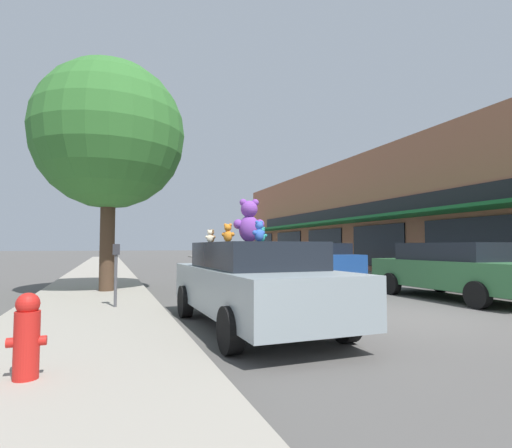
{
  "coord_description": "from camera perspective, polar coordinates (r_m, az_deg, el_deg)",
  "views": [
    {
      "loc": [
        -5.3,
        -6.13,
        1.35
      ],
      "look_at": [
        -2.6,
        1.19,
        1.79
      ],
      "focal_mm": 28.0,
      "sensor_mm": 36.0,
      "label": 1
    }
  ],
  "objects": [
    {
      "name": "fire_hydrant",
      "position": [
        4.38,
        -29.91,
        -13.65
      ],
      "size": [
        0.33,
        0.22,
        0.79
      ],
      "color": "red",
      "rests_on": "sidewalk_near"
    },
    {
      "name": "storefront_row",
      "position": [
        25.52,
        29.98,
        1.19
      ],
      "size": [
        16.18,
        35.94,
        6.25
      ],
      "color": "#9E6047",
      "rests_on": "ground_plane"
    },
    {
      "name": "teddy_bear_blue",
      "position": [
        5.54,
        0.44,
        -1.06
      ],
      "size": [
        0.22,
        0.16,
        0.29
      ],
      "rotation": [
        0.0,
        0.0,
        3.49
      ],
      "color": "blue",
      "rests_on": "plush_art_car"
    },
    {
      "name": "street_tree",
      "position": [
        12.22,
        -20.2,
        11.8
      ],
      "size": [
        4.16,
        4.16,
        6.45
      ],
      "color": "#473323",
      "rests_on": "sidewalk_near"
    },
    {
      "name": "plush_art_car",
      "position": [
        6.7,
        -0.39,
        -8.29
      ],
      "size": [
        1.97,
        4.56,
        1.42
      ],
      "rotation": [
        0.0,
        0.0,
        0.02
      ],
      "color": "#8C999E",
      "rests_on": "ground_plane"
    },
    {
      "name": "teddy_bear_giant",
      "position": [
        6.6,
        -0.99,
        0.38
      ],
      "size": [
        0.54,
        0.35,
        0.72
      ],
      "rotation": [
        0.0,
        0.0,
        2.95
      ],
      "color": "purple",
      "rests_on": "plush_art_car"
    },
    {
      "name": "sidewalk_near",
      "position": [
        6.27,
        -23.87,
        -14.77
      ],
      "size": [
        2.82,
        90.0,
        0.13
      ],
      "color": "gray",
      "rests_on": "ground_plane"
    },
    {
      "name": "parked_car_far_center",
      "position": [
        11.52,
        26.62,
        -5.75
      ],
      "size": [
        1.98,
        4.51,
        1.44
      ],
      "color": "#336B3D",
      "rests_on": "ground_plane"
    },
    {
      "name": "teddy_bear_cream",
      "position": [
        6.89,
        -6.63,
        -1.75
      ],
      "size": [
        0.16,
        0.1,
        0.22
      ],
      "rotation": [
        0.0,
        0.0,
        3.26
      ],
      "color": "beige",
      "rests_on": "plush_art_car"
    },
    {
      "name": "teddy_bear_orange",
      "position": [
        6.61,
        -4.03,
        -1.31
      ],
      "size": [
        0.22,
        0.2,
        0.31
      ],
      "rotation": [
        0.0,
        0.0,
        2.5
      ],
      "color": "orange",
      "rests_on": "plush_art_car"
    },
    {
      "name": "teddy_bear_brown",
      "position": [
        7.49,
        -6.36,
        -1.75
      ],
      "size": [
        0.15,
        0.19,
        0.25
      ],
      "rotation": [
        0.0,
        0.0,
        2.04
      ],
      "color": "olive",
      "rests_on": "plush_art_car"
    },
    {
      "name": "teddy_bear_teal",
      "position": [
        6.25,
        0.82,
        -1.53
      ],
      "size": [
        0.18,
        0.14,
        0.24
      ],
      "rotation": [
        0.0,
        0.0,
        2.67
      ],
      "color": "teal",
      "rests_on": "plush_art_car"
    },
    {
      "name": "parking_meter",
      "position": [
        8.64,
        -19.38,
        -5.76
      ],
      "size": [
        0.14,
        0.1,
        1.27
      ],
      "color": "#4C4C51",
      "rests_on": "sidewalk_near"
    },
    {
      "name": "ground_plane",
      "position": [
        8.21,
        20.81,
        -12.46
      ],
      "size": [
        260.0,
        260.0,
        0.0
      ],
      "primitive_type": "plane",
      "color": "#514F4C"
    },
    {
      "name": "parked_car_far_right",
      "position": [
        17.11,
        9.14,
        -5.05
      ],
      "size": [
        1.89,
        4.25,
        1.48
      ],
      "color": "#1E4793",
      "rests_on": "ground_plane"
    }
  ]
}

